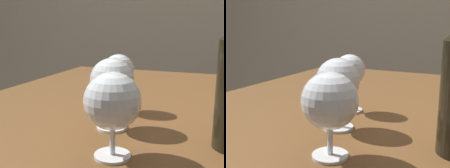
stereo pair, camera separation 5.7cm
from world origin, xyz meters
TOP-DOWN VIEW (x-y plane):
  - dining_table at (0.00, 0.00)m, footprint 1.14×0.99m
  - wine_glass_amber at (-0.06, -0.38)m, footprint 0.09×0.09m
  - wine_glass_chardonnay at (-0.11, -0.25)m, footprint 0.09×0.09m
  - wine_glass_merlot at (-0.14, -0.14)m, footprint 0.08×0.08m

SIDE VIEW (x-z plane):
  - dining_table at x=0.00m, z-range 0.28..1.03m
  - wine_glass_amber at x=-0.06m, z-range 0.77..0.91m
  - wine_glass_chardonnay at x=-0.11m, z-range 0.77..0.92m
  - wine_glass_merlot at x=-0.14m, z-range 0.78..0.92m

